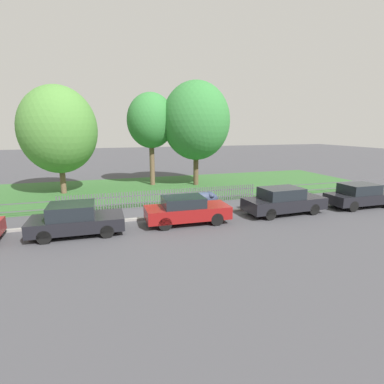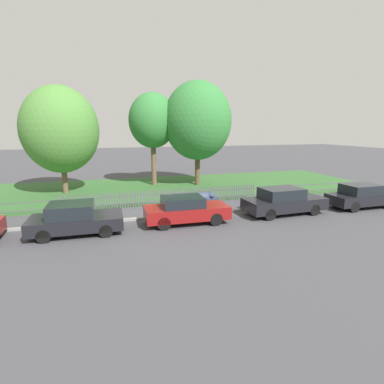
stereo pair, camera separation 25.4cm
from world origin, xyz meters
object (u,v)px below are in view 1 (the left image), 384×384
Objects in this scene: parked_car_black_saloon at (76,219)px; tree_nearest_kerb at (58,130)px; covered_motorcycle at (204,199)px; tree_mid_park at (196,121)px; parked_car_navy_estate at (186,210)px; parked_car_white_van at (360,195)px; parked_car_red_compact at (283,201)px; tree_behind_motorcycle at (151,121)px.

tree_nearest_kerb is (-1.37, 9.45, 3.80)m from parked_car_black_saloon.
tree_mid_park is (2.10, 7.72, 4.52)m from covered_motorcycle.
parked_car_white_van is at bearing 0.93° from parked_car_navy_estate.
parked_car_red_compact reaches higher than covered_motorcycle.
parked_car_black_saloon is 0.96× the size of parked_car_white_van.
parked_car_red_compact is at bearing -79.37° from tree_mid_park.
tree_mid_park reaches higher than parked_car_black_saloon.
covered_motorcycle is (-3.92, 1.95, -0.08)m from parked_car_red_compact.
tree_behind_motorcycle is at bearing 113.92° from parked_car_red_compact.
parked_car_red_compact is at bearing -38.08° from tree_nearest_kerb.
parked_car_white_van is at bearing -54.30° from tree_mid_park.
tree_behind_motorcycle is at bearing 163.21° from tree_mid_park.
parked_car_black_saloon is 10.62m from parked_car_red_compact.
tree_behind_motorcycle is at bearing 64.84° from parked_car_black_saloon.
parked_car_navy_estate is 11.32m from tree_mid_park.
parked_car_red_compact is at bearing 1.58° from parked_car_black_saloon.
parked_car_red_compact is (10.62, 0.06, 0.04)m from parked_car_black_saloon.
parked_car_red_compact is 4.38m from covered_motorcycle.
tree_behind_motorcycle is at bearing 95.04° from covered_motorcycle.
tree_mid_park is (-1.82, 9.68, 4.44)m from parked_car_red_compact.
covered_motorcycle is at bearing 52.38° from parked_car_navy_estate.
tree_behind_motorcycle is 0.89× the size of tree_mid_park.
tree_behind_motorcycle is (-10.49, 10.85, 4.47)m from parked_car_white_van.
parked_car_red_compact reaches higher than parked_car_navy_estate.
covered_motorcycle is at bearing -81.30° from tree_behind_motorcycle.
parked_car_red_compact is 0.60× the size of tree_nearest_kerb.
tree_behind_motorcycle reaches higher than parked_car_navy_estate.
parked_car_black_saloon is 5.08m from parked_car_navy_estate.
tree_nearest_kerb is (-17.21, 9.52, 3.79)m from parked_car_white_van.
tree_mid_park reaches higher than tree_behind_motorcycle.
parked_car_navy_estate is 0.56× the size of tree_behind_motorcycle.
parked_car_black_saloon is 0.88× the size of parked_car_red_compact.
parked_car_black_saloon is 0.54× the size of tree_behind_motorcycle.
covered_motorcycle is (-9.15, 2.08, -0.05)m from parked_car_white_van.
parked_car_red_compact is at bearing -63.86° from tree_behind_motorcycle.
tree_behind_motorcycle is (6.72, 1.33, 0.68)m from tree_nearest_kerb.
parked_car_red_compact is 2.22× the size of covered_motorcycle.
parked_car_red_compact reaches higher than parked_car_black_saloon.
parked_car_white_van is (15.85, -0.08, 0.01)m from parked_car_black_saloon.
tree_nearest_kerb is (-8.06, 7.44, 3.84)m from covered_motorcycle.
tree_behind_motorcycle is (0.27, 10.75, 4.48)m from parked_car_navy_estate.
parked_car_navy_estate is 0.55× the size of tree_nearest_kerb.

